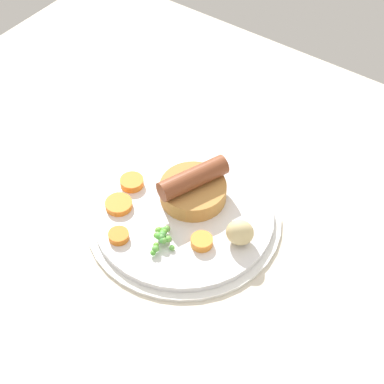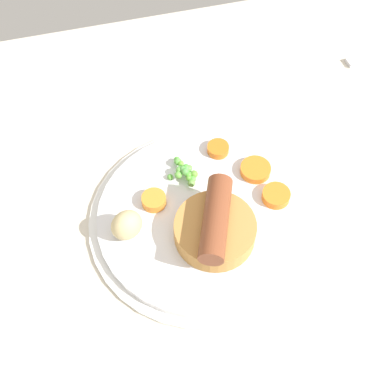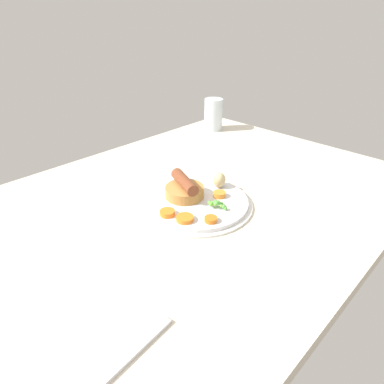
{
  "view_description": "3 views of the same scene",
  "coord_description": "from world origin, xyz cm",
  "px_view_note": "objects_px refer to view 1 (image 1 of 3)",
  "views": [
    {
      "loc": [
        30.94,
        -47.47,
        69.29
      ],
      "look_at": [
        -2.45,
        -1.04,
        6.77
      ],
      "focal_mm": 60.0,
      "sensor_mm": 36.0,
      "label": 1
    },
    {
      "loc": [
        6.53,
        26.93,
        56.86
      ],
      "look_at": [
        -1.57,
        -4.46,
        7.29
      ],
      "focal_mm": 50.0,
      "sensor_mm": 36.0,
      "label": 2
    },
    {
      "loc": [
        -51.79,
        -49.58,
        44.1
      ],
      "look_at": [
        -2.8,
        -2.18,
        6.3
      ],
      "focal_mm": 32.0,
      "sensor_mm": 36.0,
      "label": 3
    }
  ],
  "objects_px": {
    "pea_pile": "(161,237)",
    "carrot_slice_1": "(119,204)",
    "carrot_slice_2": "(119,236)",
    "potato_chunk_0": "(240,232)",
    "carrot_slice_4": "(202,241)",
    "dinner_plate": "(184,217)",
    "carrot_slice_0": "(132,182)",
    "sausage_pudding": "(191,190)"
  },
  "relations": [
    {
      "from": "pea_pile",
      "to": "carrot_slice_1",
      "type": "distance_m",
      "value": 0.09
    },
    {
      "from": "pea_pile",
      "to": "carrot_slice_2",
      "type": "relative_size",
      "value": 1.78
    },
    {
      "from": "potato_chunk_0",
      "to": "carrot_slice_4",
      "type": "relative_size",
      "value": 1.3
    },
    {
      "from": "dinner_plate",
      "to": "carrot_slice_4",
      "type": "distance_m",
      "value": 0.06
    },
    {
      "from": "carrot_slice_0",
      "to": "carrot_slice_1",
      "type": "xyz_separation_m",
      "value": [
        0.01,
        -0.04,
        -0.0
      ]
    },
    {
      "from": "sausage_pudding",
      "to": "potato_chunk_0",
      "type": "distance_m",
      "value": 0.1
    },
    {
      "from": "carrot_slice_0",
      "to": "carrot_slice_4",
      "type": "distance_m",
      "value": 0.14
    },
    {
      "from": "potato_chunk_0",
      "to": "carrot_slice_4",
      "type": "bearing_deg",
      "value": -138.94
    },
    {
      "from": "dinner_plate",
      "to": "sausage_pudding",
      "type": "relative_size",
      "value": 2.59
    },
    {
      "from": "dinner_plate",
      "to": "carrot_slice_4",
      "type": "relative_size",
      "value": 9.22
    },
    {
      "from": "carrot_slice_1",
      "to": "carrot_slice_0",
      "type": "bearing_deg",
      "value": 105.23
    },
    {
      "from": "carrot_slice_0",
      "to": "carrot_slice_2",
      "type": "relative_size",
      "value": 1.22
    },
    {
      "from": "potato_chunk_0",
      "to": "carrot_slice_0",
      "type": "height_order",
      "value": "potato_chunk_0"
    },
    {
      "from": "potato_chunk_0",
      "to": "carrot_slice_2",
      "type": "height_order",
      "value": "potato_chunk_0"
    },
    {
      "from": "pea_pile",
      "to": "carrot_slice_4",
      "type": "xyz_separation_m",
      "value": [
        0.04,
        0.03,
        -0.0
      ]
    },
    {
      "from": "carrot_slice_1",
      "to": "carrot_slice_2",
      "type": "relative_size",
      "value": 1.37
    },
    {
      "from": "potato_chunk_0",
      "to": "carrot_slice_1",
      "type": "height_order",
      "value": "potato_chunk_0"
    },
    {
      "from": "dinner_plate",
      "to": "carrot_slice_0",
      "type": "distance_m",
      "value": 0.09
    },
    {
      "from": "dinner_plate",
      "to": "pea_pile",
      "type": "relative_size",
      "value": 5.51
    },
    {
      "from": "potato_chunk_0",
      "to": "carrot_slice_0",
      "type": "xyz_separation_m",
      "value": [
        -0.17,
        -0.0,
        -0.01
      ]
    },
    {
      "from": "carrot_slice_2",
      "to": "carrot_slice_4",
      "type": "bearing_deg",
      "value": 30.38
    },
    {
      "from": "dinner_plate",
      "to": "potato_chunk_0",
      "type": "height_order",
      "value": "potato_chunk_0"
    },
    {
      "from": "sausage_pudding",
      "to": "pea_pile",
      "type": "xyz_separation_m",
      "value": [
        0.01,
        -0.08,
        -0.01
      ]
    },
    {
      "from": "dinner_plate",
      "to": "carrot_slice_0",
      "type": "height_order",
      "value": "carrot_slice_0"
    },
    {
      "from": "pea_pile",
      "to": "carrot_slice_4",
      "type": "relative_size",
      "value": 1.67
    },
    {
      "from": "carrot_slice_0",
      "to": "carrot_slice_2",
      "type": "xyz_separation_m",
      "value": [
        0.05,
        -0.08,
        -0.0
      ]
    },
    {
      "from": "carrot_slice_0",
      "to": "pea_pile",
      "type": "bearing_deg",
      "value": -30.66
    },
    {
      "from": "potato_chunk_0",
      "to": "dinner_plate",
      "type": "bearing_deg",
      "value": -178.35
    },
    {
      "from": "dinner_plate",
      "to": "sausage_pudding",
      "type": "height_order",
      "value": "sausage_pudding"
    },
    {
      "from": "pea_pile",
      "to": "carrot_slice_2",
      "type": "xyz_separation_m",
      "value": [
        -0.05,
        -0.03,
        -0.01
      ]
    },
    {
      "from": "pea_pile",
      "to": "potato_chunk_0",
      "type": "bearing_deg",
      "value": 36.66
    },
    {
      "from": "sausage_pudding",
      "to": "carrot_slice_4",
      "type": "height_order",
      "value": "sausage_pudding"
    },
    {
      "from": "carrot_slice_0",
      "to": "carrot_slice_4",
      "type": "bearing_deg",
      "value": -11.76
    },
    {
      "from": "sausage_pudding",
      "to": "carrot_slice_4",
      "type": "bearing_deg",
      "value": 67.47
    },
    {
      "from": "potato_chunk_0",
      "to": "carrot_slice_2",
      "type": "distance_m",
      "value": 0.16
    },
    {
      "from": "dinner_plate",
      "to": "sausage_pudding",
      "type": "bearing_deg",
      "value": 103.92
    },
    {
      "from": "carrot_slice_0",
      "to": "dinner_plate",
      "type": "bearing_deg",
      "value": 0.29
    },
    {
      "from": "pea_pile",
      "to": "potato_chunk_0",
      "type": "xyz_separation_m",
      "value": [
        0.08,
        0.06,
        0.01
      ]
    },
    {
      "from": "dinner_plate",
      "to": "carrot_slice_2",
      "type": "bearing_deg",
      "value": -117.08
    },
    {
      "from": "carrot_slice_2",
      "to": "sausage_pudding",
      "type": "bearing_deg",
      "value": 71.59
    },
    {
      "from": "carrot_slice_0",
      "to": "carrot_slice_2",
      "type": "height_order",
      "value": "same"
    },
    {
      "from": "carrot_slice_0",
      "to": "carrot_slice_1",
      "type": "height_order",
      "value": "carrot_slice_0"
    }
  ]
}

